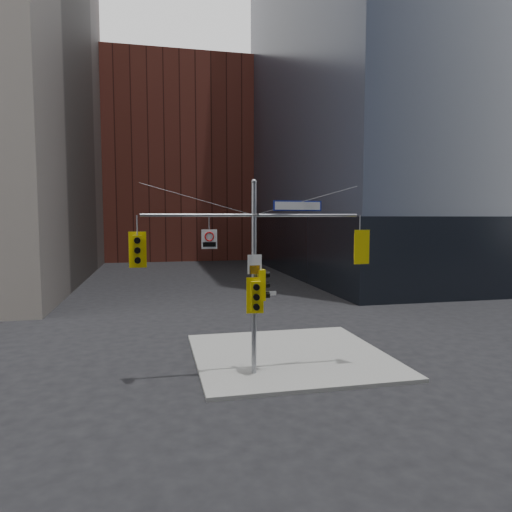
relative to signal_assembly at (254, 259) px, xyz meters
name	(u,v)px	position (x,y,z in m)	size (l,w,h in m)	color
ground	(267,397)	(0.00, -1.99, -4.42)	(160.00, 160.00, 0.00)	black
sidewalk_corner	(290,355)	(2.00, 2.01, -4.34)	(8.00, 8.00, 0.15)	gray
podium_ne	(438,243)	(28.00, 30.01, -1.42)	(36.40, 36.40, 6.00)	black
brick_midrise	(177,165)	(0.00, 56.01, 9.58)	(26.00, 20.00, 28.00)	brown
signal_assembly	(254,259)	(0.00, 0.00, 0.00)	(8.00, 0.80, 7.30)	gray
traffic_light_west_arm	(138,250)	(-4.11, 0.01, 0.38)	(0.60, 0.47, 1.26)	#D8C10B
traffic_light_east_arm	(360,247)	(4.15, 0.00, 0.38)	(0.62, 0.51, 1.31)	#D8C10B
traffic_light_pole_side	(263,285)	(0.33, 0.01, -0.97)	(0.44, 0.38, 1.14)	#D8C10B
traffic_light_pole_front	(256,296)	(0.00, -0.27, -1.33)	(0.64, 0.53, 1.33)	#D8C10B
street_sign_blade	(298,206)	(1.65, 0.00, 1.93)	(1.93, 0.30, 0.38)	navy
regulatory_sign_arm	(209,239)	(-1.63, -0.02, 0.75)	(0.55, 0.07, 0.69)	silver
regulatory_sign_pole	(255,265)	(0.00, -0.11, -0.21)	(0.54, 0.10, 0.70)	silver
street_blade_ew	(266,293)	(0.45, 0.01, -1.30)	(0.78, 0.03, 0.16)	silver
street_blade_ns	(251,299)	(0.00, 0.46, -1.55)	(0.10, 0.81, 0.16)	#145926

